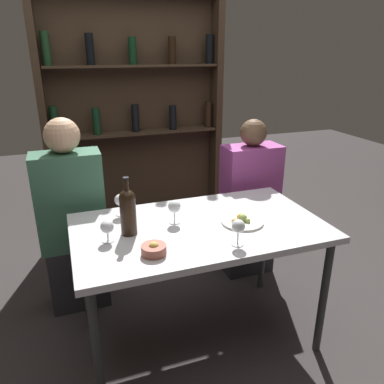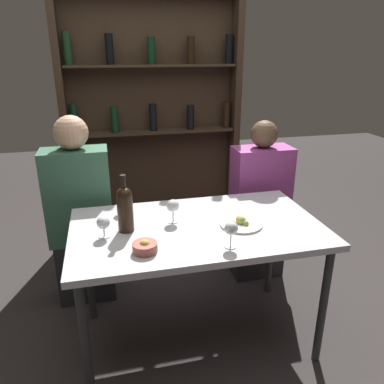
% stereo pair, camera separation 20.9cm
% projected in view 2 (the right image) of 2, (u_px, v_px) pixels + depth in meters
% --- Properties ---
extents(ground_plane, '(10.00, 10.00, 0.00)m').
position_uv_depth(ground_plane, '(196.00, 336.00, 2.31)').
color(ground_plane, '#332D2D').
extents(dining_table, '(1.35, 0.78, 0.76)m').
position_uv_depth(dining_table, '(197.00, 236.00, 2.06)').
color(dining_table, silver).
rests_on(dining_table, ground_plane).
extents(wine_rack_wall, '(1.61, 0.21, 2.36)m').
position_uv_depth(wine_rack_wall, '(152.00, 101.00, 3.38)').
color(wine_rack_wall, '#38281C').
rests_on(wine_rack_wall, ground_plane).
extents(wine_bottle, '(0.08, 0.08, 0.31)m').
position_uv_depth(wine_bottle, '(125.00, 207.00, 1.93)').
color(wine_bottle, black).
rests_on(wine_bottle, dining_table).
extents(wine_glass_0, '(0.07, 0.07, 0.13)m').
position_uv_depth(wine_glass_0, '(122.00, 198.00, 2.17)').
color(wine_glass_0, silver).
rests_on(wine_glass_0, dining_table).
extents(wine_glass_1, '(0.07, 0.07, 0.11)m').
position_uv_depth(wine_glass_1, '(103.00, 223.00, 1.88)').
color(wine_glass_1, silver).
rests_on(wine_glass_1, dining_table).
extents(wine_glass_2, '(0.07, 0.07, 0.13)m').
position_uv_depth(wine_glass_2, '(231.00, 229.00, 1.78)').
color(wine_glass_2, silver).
rests_on(wine_glass_2, dining_table).
extents(wine_glass_3, '(0.07, 0.07, 0.13)m').
position_uv_depth(wine_glass_3, '(173.00, 206.00, 2.04)').
color(wine_glass_3, silver).
rests_on(wine_glass_3, dining_table).
extents(food_plate_0, '(0.23, 0.23, 0.05)m').
position_uv_depth(food_plate_0, '(241.00, 223.00, 2.03)').
color(food_plate_0, silver).
rests_on(food_plate_0, dining_table).
extents(snack_bowl, '(0.12, 0.12, 0.06)m').
position_uv_depth(snack_bowl, '(145.00, 247.00, 1.76)').
color(snack_bowl, '#995142').
rests_on(snack_bowl, dining_table).
extents(seated_person_left, '(0.41, 0.22, 1.29)m').
position_uv_depth(seated_person_left, '(81.00, 218.00, 2.48)').
color(seated_person_left, '#26262B').
rests_on(seated_person_left, ground_plane).
extents(seated_person_right, '(0.41, 0.22, 1.20)m').
position_uv_depth(seated_person_right, '(259.00, 207.00, 2.77)').
color(seated_person_right, '#26262B').
rests_on(seated_person_right, ground_plane).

